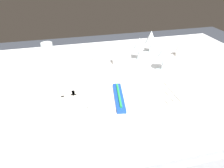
# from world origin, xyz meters

# --- Properties ---
(dining_table) EXTENTS (1.80, 1.11, 0.74)m
(dining_table) POSITION_xyz_m (0.00, 0.00, 0.66)
(dining_table) COLOR white
(dining_table) RESTS_ON ground
(dinner_plate) EXTENTS (0.28, 0.28, 0.02)m
(dinner_plate) POSITION_xyz_m (-0.03, -0.21, 0.75)
(dinner_plate) COLOR white
(dinner_plate) RESTS_ON dining_table
(toothbrush_package) EXTENTS (0.07, 0.21, 0.02)m
(toothbrush_package) POSITION_xyz_m (-0.03, -0.21, 0.77)
(toothbrush_package) COLOR blue
(toothbrush_package) RESTS_ON dinner_plate
(fork_outer) EXTENTS (0.03, 0.23, 0.00)m
(fork_outer) POSITION_xyz_m (-0.21, -0.19, 0.74)
(fork_outer) COLOR beige
(fork_outer) RESTS_ON dining_table
(fork_inner) EXTENTS (0.03, 0.23, 0.00)m
(fork_inner) POSITION_xyz_m (-0.23, -0.18, 0.74)
(fork_inner) COLOR beige
(fork_inner) RESTS_ON dining_table
(fork_salad) EXTENTS (0.02, 0.21, 0.00)m
(fork_salad) POSITION_xyz_m (-0.26, -0.18, 0.74)
(fork_salad) COLOR beige
(fork_salad) RESTS_ON dining_table
(dinner_knife) EXTENTS (0.02, 0.22, 0.00)m
(dinner_knife) POSITION_xyz_m (0.14, -0.20, 0.74)
(dinner_knife) COLOR beige
(dinner_knife) RESTS_ON dining_table
(spoon_soup) EXTENTS (0.03, 0.22, 0.01)m
(spoon_soup) POSITION_xyz_m (0.17, -0.17, 0.74)
(spoon_soup) COLOR beige
(spoon_soup) RESTS_ON dining_table
(spoon_dessert) EXTENTS (0.03, 0.20, 0.01)m
(spoon_dessert) POSITION_xyz_m (0.20, -0.17, 0.74)
(spoon_dessert) COLOR beige
(spoon_dessert) RESTS_ON dining_table
(spoon_tea) EXTENTS (0.03, 0.20, 0.01)m
(spoon_tea) POSITION_xyz_m (0.23, -0.16, 0.74)
(spoon_tea) COLOR beige
(spoon_tea) RESTS_ON dining_table
(saucer_left) EXTENTS (0.14, 0.14, 0.01)m
(saucer_left) POSITION_xyz_m (-0.13, 0.20, 0.74)
(saucer_left) COLOR white
(saucer_left) RESTS_ON dining_table
(coffee_cup_left) EXTENTS (0.11, 0.08, 0.07)m
(coffee_cup_left) POSITION_xyz_m (-0.12, 0.20, 0.79)
(coffee_cup_left) COLOR white
(coffee_cup_left) RESTS_ON saucer_left
(saucer_right) EXTENTS (0.12, 0.12, 0.01)m
(saucer_right) POSITION_xyz_m (0.07, 0.13, 0.74)
(saucer_right) COLOR white
(saucer_right) RESTS_ON dining_table
(coffee_cup_right) EXTENTS (0.11, 0.08, 0.07)m
(coffee_cup_right) POSITION_xyz_m (0.07, 0.13, 0.78)
(coffee_cup_right) COLOR white
(coffee_cup_right) RESTS_ON saucer_right
(saucer_far) EXTENTS (0.13, 0.13, 0.01)m
(saucer_far) POSITION_xyz_m (0.47, 0.15, 0.74)
(saucer_far) COLOR white
(saucer_far) RESTS_ON dining_table
(coffee_cup_far) EXTENTS (0.10, 0.07, 0.07)m
(coffee_cup_far) POSITION_xyz_m (0.47, 0.15, 0.78)
(coffee_cup_far) COLOR white
(coffee_cup_far) RESTS_ON saucer_far
(wine_glass_centre) EXTENTS (0.07, 0.07, 0.14)m
(wine_glass_centre) POSITION_xyz_m (0.20, 0.17, 0.84)
(wine_glass_centre) COLOR silver
(wine_glass_centre) RESTS_ON dining_table
(wine_glass_left) EXTENTS (0.07, 0.07, 0.14)m
(wine_glass_left) POSITION_xyz_m (0.31, 0.27, 0.84)
(wine_glass_left) COLOR silver
(wine_glass_left) RESTS_ON dining_table
(wine_glass_right) EXTENTS (0.07, 0.07, 0.14)m
(wine_glass_right) POSITION_xyz_m (0.28, 0.01, 0.84)
(wine_glass_right) COLOR silver
(wine_glass_right) RESTS_ON dining_table
(drink_tumbler) EXTENTS (0.06, 0.06, 0.14)m
(drink_tumbler) POSITION_xyz_m (-0.32, 0.23, 0.81)
(drink_tumbler) COLOR silver
(drink_tumbler) RESTS_ON dining_table
(napkin_folded) EXTENTS (0.07, 0.07, 0.15)m
(napkin_folded) POSITION_xyz_m (-0.05, 0.01, 0.81)
(napkin_folded) COLOR white
(napkin_folded) RESTS_ON dining_table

